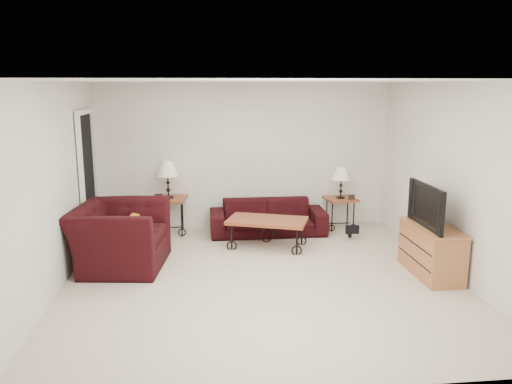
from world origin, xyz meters
TOP-DOWN VIEW (x-y plane):
  - ground at (0.00, 0.00)m, footprint 5.00×5.00m
  - wall_back at (0.00, 2.50)m, footprint 5.00×0.02m
  - wall_front at (0.00, -2.50)m, footprint 5.00×0.02m
  - wall_left at (-2.50, 0.00)m, footprint 0.02×5.00m
  - wall_right at (2.50, 0.00)m, footprint 0.02×5.00m
  - ceiling at (0.00, 0.00)m, footprint 5.00×5.00m
  - doorway at (-2.47, 1.65)m, footprint 0.08×0.94m
  - sofa at (0.34, 2.02)m, footprint 1.93×0.75m
  - side_table_left at (-1.31, 2.20)m, footprint 0.63×0.63m
  - side_table_right at (1.63, 2.20)m, footprint 0.56×0.56m
  - lamp_left at (-1.31, 2.20)m, footprint 0.39×0.39m
  - lamp_right at (1.63, 2.20)m, footprint 0.35×0.35m
  - photo_frame_left at (-1.46, 2.05)m, footprint 0.12×0.02m
  - photo_frame_right at (1.78, 2.05)m, footprint 0.11×0.02m
  - coffee_table at (0.24, 1.29)m, footprint 1.34×1.01m
  - armchair at (-1.88, 0.67)m, footprint 1.31×1.46m
  - throw_pillow at (-1.73, 0.62)m, footprint 0.15×0.40m
  - tv_stand at (2.23, -0.08)m, footprint 0.45×1.09m
  - television at (2.21, -0.08)m, footprint 0.13×0.98m
  - backpack at (1.65, 1.61)m, footprint 0.40×0.37m

SIDE VIEW (x-z plane):
  - ground at x=0.00m, z-range 0.00..0.00m
  - backpack at x=1.65m, z-range 0.00..0.43m
  - coffee_table at x=0.24m, z-range 0.00..0.45m
  - side_table_right at x=1.63m, z-range 0.00..0.54m
  - sofa at x=0.34m, z-range 0.00..0.56m
  - side_table_left at x=-1.31m, z-range 0.00..0.62m
  - tv_stand at x=2.23m, z-range 0.00..0.65m
  - armchair at x=-1.88m, z-range 0.00..0.86m
  - throw_pillow at x=-1.73m, z-range 0.33..0.71m
  - photo_frame_right at x=1.78m, z-range 0.54..0.63m
  - photo_frame_left at x=-1.46m, z-range 0.62..0.72m
  - lamp_right at x=1.63m, z-range 0.54..1.08m
  - lamp_left at x=-1.31m, z-range 0.62..1.23m
  - television at x=2.21m, z-range 0.65..1.22m
  - doorway at x=-2.47m, z-range 0.00..2.04m
  - wall_back at x=0.00m, z-range 0.00..2.50m
  - wall_front at x=0.00m, z-range 0.00..2.50m
  - wall_left at x=-2.50m, z-range 0.00..2.50m
  - wall_right at x=2.50m, z-range 0.00..2.50m
  - ceiling at x=0.00m, z-range 2.50..2.50m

